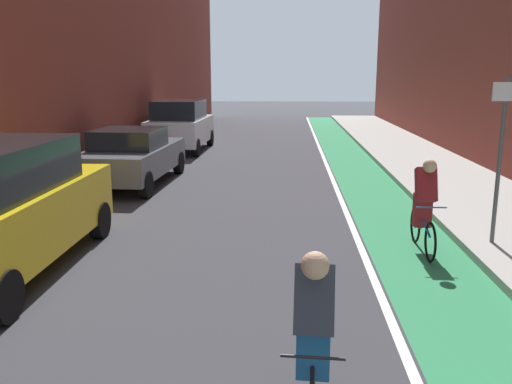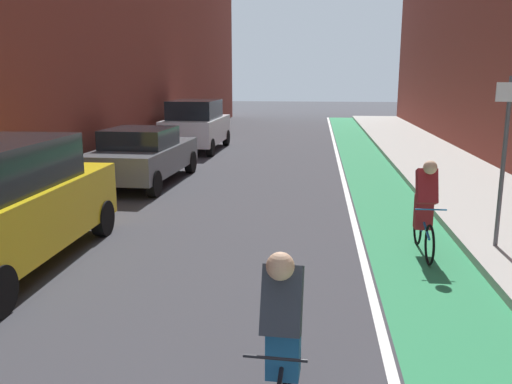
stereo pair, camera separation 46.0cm
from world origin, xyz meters
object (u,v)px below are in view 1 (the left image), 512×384
(street_sign_post, at_px, (501,146))
(cyclist_trailing, at_px, (424,205))
(cyclist_mid, at_px, (313,332))
(parked_suv_yellow_cab, at_px, (0,207))
(parked_sedan_gray, at_px, (132,156))
(parked_suv_white, at_px, (181,125))

(street_sign_post, bearing_deg, cyclist_trailing, -173.82)
(cyclist_mid, bearing_deg, parked_suv_yellow_cab, 143.12)
(parked_suv_yellow_cab, distance_m, street_sign_post, 7.90)
(parked_suv_yellow_cab, bearing_deg, street_sign_post, 11.20)
(parked_suv_yellow_cab, relative_size, parked_sedan_gray, 1.01)
(parked_suv_white, xyz_separation_m, cyclist_mid, (4.47, -16.81, -0.17))
(cyclist_mid, bearing_deg, street_sign_post, 56.37)
(street_sign_post, bearing_deg, parked_suv_white, 122.89)
(parked_suv_white, relative_size, cyclist_trailing, 2.57)
(parked_sedan_gray, xyz_separation_m, cyclist_trailing, (6.51, -5.36, 0.02))
(cyclist_trailing, height_order, street_sign_post, street_sign_post)
(parked_sedan_gray, height_order, parked_suv_white, parked_suv_white)
(cyclist_trailing, bearing_deg, parked_suv_white, 118.36)
(parked_sedan_gray, relative_size, cyclist_trailing, 2.70)
(cyclist_mid, xyz_separation_m, street_sign_post, (3.25, 4.88, 0.93))
(parked_sedan_gray, bearing_deg, cyclist_trailing, -39.44)
(parked_suv_white, distance_m, cyclist_mid, 17.40)
(parked_sedan_gray, bearing_deg, cyclist_mid, -66.13)
(cyclist_trailing, relative_size, street_sign_post, 0.61)
(parked_suv_yellow_cab, height_order, parked_suv_white, same)
(cyclist_trailing, xyz_separation_m, street_sign_post, (1.21, 0.13, 0.97))
(parked_suv_yellow_cab, bearing_deg, parked_sedan_gray, 90.02)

